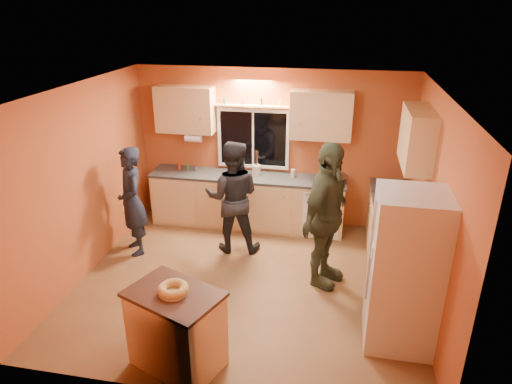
% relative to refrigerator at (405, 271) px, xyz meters
% --- Properties ---
extents(ground, '(4.50, 4.50, 0.00)m').
position_rel_refrigerator_xyz_m(ground, '(-1.89, 0.80, -0.90)').
color(ground, brown).
rests_on(ground, ground).
extents(room_shell, '(4.54, 4.04, 2.61)m').
position_rel_refrigerator_xyz_m(room_shell, '(-1.77, 1.21, 0.72)').
color(room_shell, '#B0582D').
rests_on(room_shell, ground).
extents(back_counter, '(4.23, 0.62, 0.90)m').
position_rel_refrigerator_xyz_m(back_counter, '(-1.88, 2.50, -0.45)').
color(back_counter, tan).
rests_on(back_counter, ground).
extents(right_counter, '(0.62, 1.84, 0.90)m').
position_rel_refrigerator_xyz_m(right_counter, '(0.06, 1.30, -0.45)').
color(right_counter, tan).
rests_on(right_counter, ground).
extents(refrigerator, '(0.72, 0.70, 1.80)m').
position_rel_refrigerator_xyz_m(refrigerator, '(0.00, 0.00, 0.00)').
color(refrigerator, silver).
rests_on(refrigerator, ground).
extents(island, '(1.09, 0.93, 0.89)m').
position_rel_refrigerator_xyz_m(island, '(-2.29, -0.82, -0.45)').
color(island, tan).
rests_on(island, ground).
extents(bundt_pastry, '(0.31, 0.31, 0.09)m').
position_rel_refrigerator_xyz_m(bundt_pastry, '(-2.29, -0.82, 0.04)').
color(bundt_pastry, tan).
rests_on(bundt_pastry, island).
extents(person_left, '(0.68, 0.72, 1.65)m').
position_rel_refrigerator_xyz_m(person_left, '(-3.73, 1.31, -0.07)').
color(person_left, black).
rests_on(person_left, ground).
extents(person_center, '(0.91, 0.75, 1.72)m').
position_rel_refrigerator_xyz_m(person_center, '(-2.29, 1.67, -0.04)').
color(person_center, black).
rests_on(person_center, ground).
extents(person_right, '(0.88, 1.25, 1.98)m').
position_rel_refrigerator_xyz_m(person_right, '(-0.88, 1.00, 0.09)').
color(person_right, '#323622').
rests_on(person_right, ground).
extents(mixing_bowl, '(0.45, 0.45, 0.09)m').
position_rel_refrigerator_xyz_m(mixing_bowl, '(-0.79, 2.54, 0.04)').
color(mixing_bowl, '#321C10').
rests_on(mixing_bowl, back_counter).
extents(utensil_crock, '(0.14, 0.14, 0.17)m').
position_rel_refrigerator_xyz_m(utensil_crock, '(-2.10, 2.56, 0.09)').
color(utensil_crock, beige).
rests_on(utensil_crock, back_counter).
extents(potted_plant, '(0.29, 0.25, 0.31)m').
position_rel_refrigerator_xyz_m(potted_plant, '(0.04, 1.20, 0.15)').
color(potted_plant, gray).
rests_on(potted_plant, right_counter).
extents(red_box, '(0.16, 0.12, 0.07)m').
position_rel_refrigerator_xyz_m(red_box, '(0.03, 2.01, 0.04)').
color(red_box, '#A92E1A').
rests_on(red_box, right_counter).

